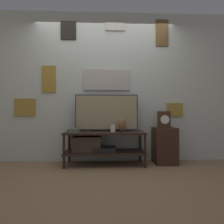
% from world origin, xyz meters
% --- Properties ---
extents(ground_plane, '(12.00, 12.00, 0.00)m').
position_xyz_m(ground_plane, '(0.00, 0.00, 0.00)').
color(ground_plane, '#846647').
extents(wall_back, '(6.40, 0.08, 2.70)m').
position_xyz_m(wall_back, '(-0.00, 0.53, 1.36)').
color(wall_back, beige).
rests_on(wall_back, ground_plane).
extents(media_console, '(1.33, 0.45, 0.55)m').
position_xyz_m(media_console, '(-0.11, 0.26, 0.35)').
color(media_console, black).
rests_on(media_console, ground_plane).
extents(television, '(1.08, 0.05, 0.63)m').
position_xyz_m(television, '(0.03, 0.36, 0.87)').
color(television, '#333338').
rests_on(television, media_console).
extents(vase_urn_stoneware, '(0.13, 0.12, 0.22)m').
position_xyz_m(vase_urn_stoneware, '(0.28, 0.24, 0.66)').
color(vase_urn_stoneware, brown).
rests_on(vase_urn_stoneware, media_console).
extents(vase_wide_bowl, '(0.20, 0.20, 0.07)m').
position_xyz_m(vase_wide_bowl, '(-0.49, 0.11, 0.58)').
color(vase_wide_bowl, '#4C5647').
rests_on(vase_wide_bowl, media_console).
extents(candle_jar, '(0.08, 0.08, 0.12)m').
position_xyz_m(candle_jar, '(0.13, 0.23, 0.61)').
color(candle_jar, silver).
rests_on(candle_jar, media_console).
extents(side_table, '(0.37, 0.35, 0.61)m').
position_xyz_m(side_table, '(1.02, 0.31, 0.31)').
color(side_table, '#382319').
rests_on(side_table, ground_plane).
extents(mantel_clock, '(0.20, 0.11, 0.28)m').
position_xyz_m(mantel_clock, '(1.01, 0.29, 0.75)').
color(mantel_clock, '#422819').
rests_on(mantel_clock, side_table).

